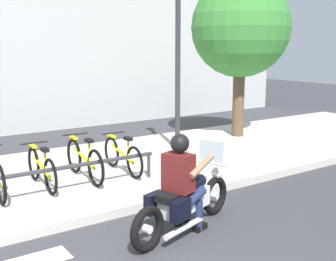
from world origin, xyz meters
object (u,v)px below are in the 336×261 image
(motorcycle, at_px, (185,200))
(street_lamp, at_px, (178,47))
(bicycle_6, at_px, (84,160))
(bicycle_7, at_px, (122,155))
(bicycle_5, at_px, (42,168))
(rider, at_px, (182,177))
(tree_near_rack, at_px, (241,28))

(motorcycle, bearing_deg, street_lamp, 55.54)
(bicycle_6, relative_size, bicycle_7, 1.07)
(street_lamp, bearing_deg, bicycle_5, -165.36)
(street_lamp, bearing_deg, rider, -125.14)
(motorcycle, distance_m, street_lamp, 4.78)
(bicycle_5, xyz_separation_m, bicycle_7, (1.59, 0.00, -0.00))
(motorcycle, distance_m, tree_near_rack, 6.68)
(bicycle_6, bearing_deg, bicycle_5, 179.94)
(bicycle_5, distance_m, bicycle_6, 0.80)
(rider, xyz_separation_m, tree_near_rack, (4.82, 3.96, 2.20))
(bicycle_6, height_order, street_lamp, street_lamp)
(rider, height_order, bicycle_6, rider)
(bicycle_5, height_order, street_lamp, street_lamp)
(rider, xyz_separation_m, bicycle_6, (-0.28, 2.63, -0.30))
(street_lamp, xyz_separation_m, tree_near_rack, (2.31, 0.40, 0.47))
(bicycle_5, distance_m, tree_near_rack, 6.55)
(motorcycle, relative_size, bicycle_7, 1.35)
(bicycle_5, bearing_deg, bicycle_6, -0.06)
(bicycle_6, xyz_separation_m, street_lamp, (2.78, 0.94, 2.04))
(tree_near_rack, bearing_deg, rider, -140.58)
(bicycle_7, distance_m, tree_near_rack, 5.17)
(rider, xyz_separation_m, bicycle_5, (-1.07, 2.63, -0.32))
(bicycle_6, xyz_separation_m, bicycle_7, (0.80, 0.00, -0.02))
(bicycle_5, relative_size, bicycle_6, 0.93)
(bicycle_5, relative_size, tree_near_rack, 0.36)
(tree_near_rack, bearing_deg, motorcycle, -140.27)
(bicycle_7, bearing_deg, bicycle_6, -179.93)
(motorcycle, distance_m, bicycle_6, 2.63)
(bicycle_5, xyz_separation_m, bicycle_6, (0.80, -0.00, 0.02))
(bicycle_7, bearing_deg, motorcycle, -99.64)
(motorcycle, relative_size, rider, 1.50)
(rider, distance_m, tree_near_rack, 6.62)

